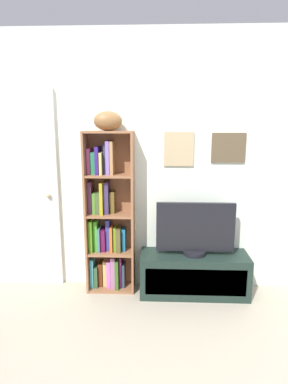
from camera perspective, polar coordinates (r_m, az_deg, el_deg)
name	(u,v)px	position (r m, az deg, el deg)	size (l,w,h in m)	color
ground	(191,360)	(2.67, 8.14, -26.99)	(5.20, 5.20, 0.04)	#ACA18A
back_wall	(183,164)	(3.23, 6.90, 4.87)	(4.80, 0.08, 2.52)	silver
bookshelf	(108,220)	(3.25, -6.39, -4.86)	(0.47, 0.25, 1.58)	#92613F
football	(108,121)	(3.08, -6.30, 12.22)	(0.26, 0.18, 0.18)	olive
tv_stand	(194,274)	(3.33, 8.67, -13.96)	(1.04, 0.36, 0.41)	#1B2B24
television	(195,229)	(3.16, 8.93, -6.46)	(0.74, 0.22, 0.51)	black
door	(21,191)	(3.49, -20.64, 0.20)	(0.76, 0.09, 1.98)	silver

